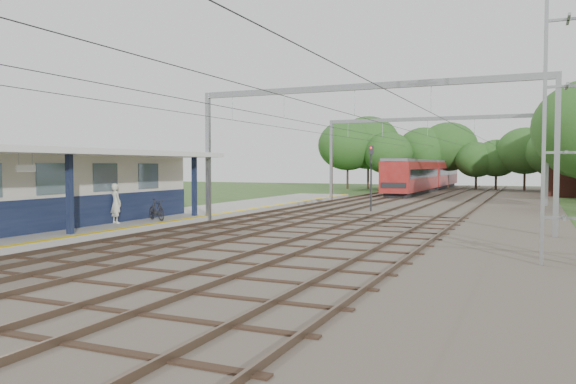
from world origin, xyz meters
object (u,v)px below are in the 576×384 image
Objects in this scene: bicycle at (157,210)px; signal_post at (371,171)px; person at (116,203)px; train at (427,174)px.

bicycle is 14.97m from signal_post.
signal_post reaches higher than person.
signal_post is at bearing -1.50° from bicycle.
signal_post reaches higher than train.
signal_post is at bearing -86.64° from train.
train is at bearing -78.67° from person.
bicycle is at bearing -144.36° from signal_post.
person is at bearing -143.55° from signal_post.
signal_post reaches higher than bicycle.
person is at bearing -98.04° from train.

